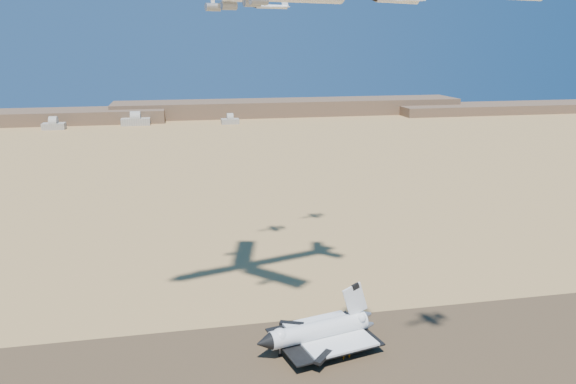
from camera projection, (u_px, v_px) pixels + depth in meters
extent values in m
plane|color=tan|center=(256.00, 369.00, 153.22)|extent=(1200.00, 1200.00, 0.00)
cube|color=brown|center=(256.00, 368.00, 153.22)|extent=(600.00, 50.00, 0.06)
cube|color=brown|center=(290.00, 107.00, 685.08)|extent=(420.00, 60.00, 18.00)
cube|color=brown|center=(511.00, 108.00, 710.79)|extent=(300.00, 60.00, 11.00)
cube|color=#A5A392|center=(54.00, 126.00, 570.86)|extent=(22.00, 14.00, 6.50)
cube|color=#A5A392|center=(136.00, 122.00, 600.14)|extent=(30.00, 15.00, 7.50)
cube|color=#A5A392|center=(230.00, 121.00, 609.94)|extent=(19.00, 12.50, 5.50)
cylinder|color=white|center=(318.00, 330.00, 162.39)|extent=(30.17, 11.79, 5.21)
cone|color=black|center=(264.00, 343.00, 155.64)|extent=(5.19, 5.76, 4.95)
sphere|color=white|center=(280.00, 337.00, 157.38)|extent=(4.84, 4.84, 4.84)
cube|color=white|center=(329.00, 334.00, 164.43)|extent=(24.97, 26.36, 0.84)
cube|color=black|center=(324.00, 337.00, 163.80)|extent=(32.22, 28.04, 0.47)
cube|color=white|center=(355.00, 300.00, 165.34)|extent=(8.55, 2.58, 10.71)
cylinder|color=gray|center=(280.00, 352.00, 158.63)|extent=(0.33, 0.33, 2.98)
cylinder|color=black|center=(280.00, 355.00, 158.88)|extent=(1.09, 0.64, 1.02)
cylinder|color=gray|center=(343.00, 346.00, 161.59)|extent=(0.33, 0.33, 2.98)
cylinder|color=black|center=(343.00, 349.00, 161.84)|extent=(1.09, 0.64, 1.02)
cylinder|color=gray|center=(327.00, 332.00, 169.77)|extent=(0.33, 0.33, 2.98)
cylinder|color=black|center=(327.00, 335.00, 170.02)|extent=(1.09, 0.64, 1.02)
cylinder|color=gray|center=(252.00, 2.00, 147.50)|extent=(5.04, 3.55, 2.37)
cylinder|color=gray|center=(259.00, 0.00, 139.66)|extent=(5.04, 3.55, 2.37)
cylinder|color=gray|center=(229.00, 6.00, 161.55)|extent=(5.04, 3.55, 2.37)
cylinder|color=gray|center=(213.00, 7.00, 167.76)|extent=(5.04, 3.55, 2.37)
imported|color=#C2700B|center=(343.00, 357.00, 157.05)|extent=(0.55, 0.67, 1.59)
imported|color=#C2700B|center=(349.00, 355.00, 157.89)|extent=(0.99, 0.95, 1.80)
imported|color=#C2700B|center=(345.00, 355.00, 158.02)|extent=(0.98, 1.22, 1.85)
cylinder|color=white|center=(397.00, 0.00, 116.94)|extent=(11.48, 6.08, 1.39)
cube|color=white|center=(400.00, 1.00, 117.55)|extent=(6.39, 8.68, 0.25)
cube|color=white|center=(414.00, 1.00, 119.70)|extent=(4.00, 5.43, 0.20)
cylinder|color=white|center=(272.00, 7.00, 198.08)|extent=(11.86, 4.34, 1.39)
cone|color=black|center=(253.00, 6.00, 195.07)|extent=(2.82, 1.90, 1.29)
sphere|color=black|center=(264.00, 5.00, 196.70)|extent=(1.39, 1.39, 1.39)
cube|color=white|center=(274.00, 7.00, 198.55)|extent=(5.35, 8.54, 0.25)
cube|color=white|center=(284.00, 7.00, 200.18)|extent=(3.36, 5.34, 0.20)
cube|color=white|center=(285.00, 3.00, 199.90)|extent=(2.96, 0.99, 3.35)
cylinder|color=white|center=(326.00, 1.00, 215.36)|extent=(11.13, 5.07, 1.32)
cone|color=black|center=(311.00, 0.00, 211.97)|extent=(2.73, 1.99, 1.23)
cube|color=white|center=(328.00, 1.00, 215.88)|extent=(5.67, 8.24, 0.24)
cube|color=white|center=(336.00, 1.00, 217.71)|extent=(3.55, 5.15, 0.19)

